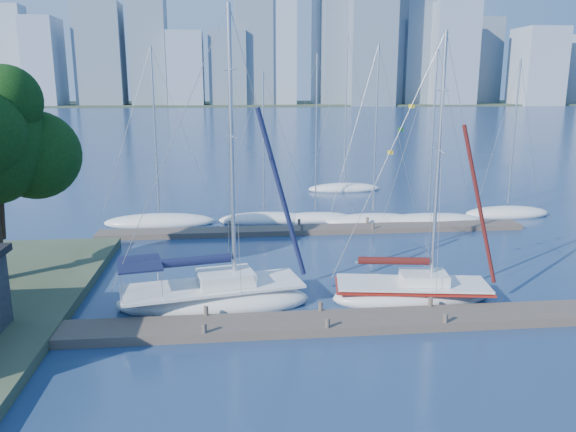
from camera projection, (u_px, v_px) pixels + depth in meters
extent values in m
plane|color=navy|center=(324.00, 327.00, 23.95)|extent=(700.00, 700.00, 0.00)
cube|color=brown|center=(324.00, 323.00, 23.90)|extent=(26.00, 2.00, 0.40)
cube|color=brown|center=(315.00, 230.00, 39.61)|extent=(30.00, 1.80, 0.36)
cube|color=#38472D|center=(236.00, 104.00, 334.11)|extent=(800.00, 100.00, 1.50)
sphere|color=black|center=(36.00, 155.00, 28.42)|extent=(4.49, 4.49, 4.49)
sphere|color=black|center=(6.00, 101.00, 26.23)|extent=(3.35, 3.35, 3.35)
ellipsoid|color=white|center=(213.00, 301.00, 26.19)|extent=(9.35, 4.66, 1.57)
cube|color=white|center=(213.00, 286.00, 26.02)|extent=(8.65, 4.30, 0.13)
cube|color=white|center=(226.00, 277.00, 26.13)|extent=(2.84, 2.37, 0.58)
cylinder|color=silver|center=(232.00, 151.00, 24.92)|extent=(0.19, 0.19, 12.43)
cylinder|color=silver|center=(188.00, 264.00, 25.44)|extent=(4.17, 0.95, 0.10)
cylinder|color=#0F1434|center=(188.00, 261.00, 25.42)|extent=(3.90, 1.19, 0.42)
cube|color=#0F1434|center=(139.00, 264.00, 24.77)|extent=(2.34, 2.82, 0.08)
ellipsoid|color=white|center=(411.00, 296.00, 26.94)|extent=(7.97, 3.63, 1.35)
cube|color=white|center=(412.00, 283.00, 26.80)|extent=(7.38, 3.35, 0.11)
cube|color=white|center=(424.00, 277.00, 26.70)|extent=(2.38, 1.94, 0.49)
cylinder|color=silver|center=(438.00, 163.00, 25.45)|extent=(0.16, 0.16, 11.50)
cylinder|color=silver|center=(394.00, 263.00, 26.61)|extent=(3.61, 0.63, 0.09)
cylinder|color=#45110E|center=(394.00, 261.00, 26.59)|extent=(3.36, 0.85, 0.36)
cube|color=maroon|center=(412.00, 287.00, 26.83)|extent=(7.56, 3.47, 0.09)
ellipsoid|color=white|center=(160.00, 222.00, 41.66)|extent=(8.15, 2.59, 1.25)
cylinder|color=silver|center=(155.00, 130.00, 40.14)|extent=(0.14, 0.14, 11.68)
ellipsoid|color=white|center=(264.00, 219.00, 42.60)|extent=(7.16, 3.35, 1.09)
cylinder|color=silver|center=(264.00, 142.00, 41.28)|extent=(0.12, 0.12, 10.12)
ellipsoid|color=white|center=(315.00, 219.00, 42.97)|extent=(6.14, 4.03, 0.96)
cylinder|color=silver|center=(316.00, 134.00, 41.52)|extent=(0.10, 0.10, 11.51)
ellipsoid|color=white|center=(373.00, 221.00, 42.15)|extent=(7.50, 4.06, 1.10)
cylinder|color=silver|center=(376.00, 130.00, 40.62)|extent=(0.12, 0.12, 11.96)
ellipsoid|color=white|center=(428.00, 221.00, 42.22)|extent=(8.61, 5.19, 1.09)
cylinder|color=silver|center=(433.00, 130.00, 40.70)|extent=(0.12, 0.12, 11.91)
ellipsoid|color=white|center=(507.00, 214.00, 44.49)|extent=(7.21, 4.65, 1.18)
cylinder|color=silver|center=(514.00, 133.00, 43.06)|extent=(0.13, 0.13, 11.00)
ellipsoid|color=white|center=(344.00, 189.00, 55.38)|extent=(7.41, 3.40, 1.14)
cylinder|color=silver|center=(346.00, 109.00, 53.64)|extent=(0.12, 0.12, 13.84)
cube|color=#8F9BAB|center=(13.00, 56.00, 304.83)|extent=(14.02, 14.18, 52.78)
cube|color=#8599AB|center=(44.00, 63.00, 284.59)|extent=(15.61, 23.42, 43.87)
cube|color=slate|center=(100.00, 55.00, 289.82)|extent=(23.27, 17.63, 51.93)
cube|color=#8F9BAB|center=(150.00, 67.00, 314.38)|extent=(14.74, 17.61, 42.17)
cube|color=#8599AB|center=(186.00, 69.00, 293.27)|extent=(18.14, 19.81, 37.87)
cube|color=slate|center=(228.00, 69.00, 297.06)|extent=(19.38, 16.86, 38.55)
cube|color=#8F9BAB|center=(275.00, 20.00, 296.68)|extent=(21.66, 14.99, 88.76)
cube|color=#8599AB|center=(327.00, 37.00, 316.02)|extent=(15.14, 17.46, 74.88)
cube|color=slate|center=(372.00, 19.00, 290.98)|extent=(23.55, 18.95, 88.93)
cube|color=#8F9BAB|center=(399.00, 64.00, 313.65)|extent=(13.83, 17.11, 45.13)
cube|color=#8599AB|center=(452.00, 55.00, 300.52)|extent=(23.11, 18.80, 53.29)
cube|color=slate|center=(483.00, 62.00, 333.09)|extent=(15.83, 17.52, 49.23)
cube|color=#8F9BAB|center=(537.00, 67.00, 306.07)|extent=(22.45, 23.94, 41.08)
cube|color=slate|center=(253.00, 2.00, 294.06)|extent=(19.58, 18.00, 106.48)
cube|color=slate|center=(337.00, 19.00, 300.26)|extent=(16.24, 18.00, 91.30)
cube|color=slate|center=(418.00, 32.00, 306.19)|extent=(17.18, 18.00, 78.49)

